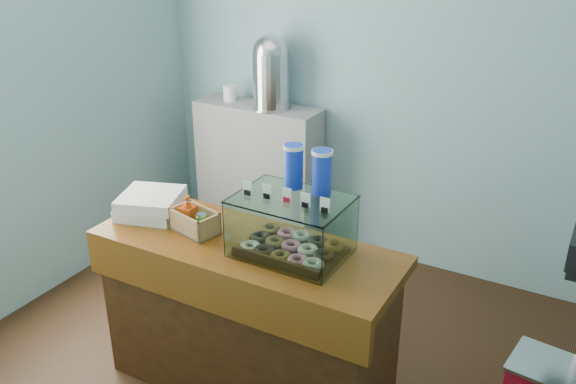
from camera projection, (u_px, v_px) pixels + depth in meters
The scene contains 8 objects.
ground at pixel (273, 358), 3.63m from camera, with size 3.50×3.50×0.00m, color black.
room_shell at pixel (274, 75), 2.93m from camera, with size 3.54×3.04×2.82m.
counter at pixel (248, 317), 3.24m from camera, with size 1.60×0.60×0.90m.
back_shelf at pixel (259, 172), 4.86m from camera, with size 1.00×0.32×1.10m, color gray.
display_case at pixel (295, 221), 2.94m from camera, with size 0.54×0.40×0.51m.
condiment_crate at pixel (193, 220), 3.16m from camera, with size 0.28×0.21×0.19m.
pastry_boxes at pixel (151, 204), 3.35m from camera, with size 0.41×0.40×0.13m.
coffee_urn at pixel (271, 70), 4.44m from camera, with size 0.30×0.30×0.55m.
Camera 1 is at (1.50, -2.50, 2.39)m, focal length 38.00 mm.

